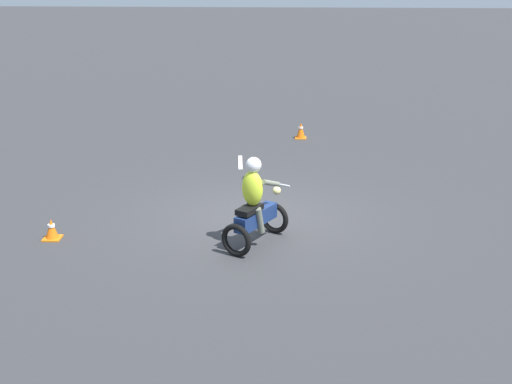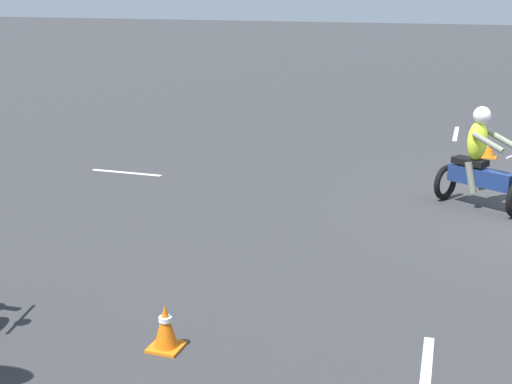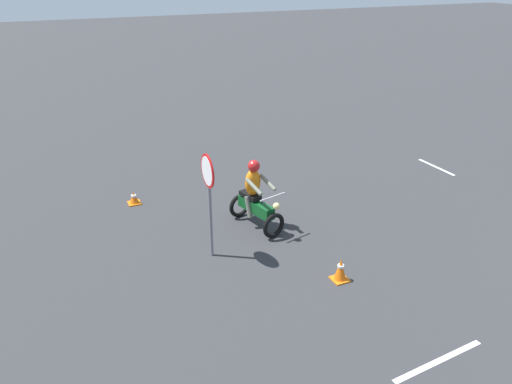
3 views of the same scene
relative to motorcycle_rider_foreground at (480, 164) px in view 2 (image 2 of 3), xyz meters
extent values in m
torus|color=black|center=(0.54, -0.30, -0.43)|extent=(0.38, 0.57, 0.60)
cube|color=navy|center=(-0.03, 0.02, -0.21)|extent=(1.08, 0.74, 0.28)
cube|color=black|center=(0.16, -0.09, 0.01)|extent=(0.62, 0.50, 0.10)
ellipsoid|color=#D8F233|center=(0.07, -0.04, 0.37)|extent=(0.44, 0.49, 0.64)
cylinder|color=slate|center=(-0.09, 0.28, 0.42)|extent=(0.52, 0.34, 0.27)
cylinder|color=slate|center=(-0.28, -0.07, 0.42)|extent=(0.52, 0.34, 0.27)
cylinder|color=slate|center=(0.12, 0.09, -0.21)|extent=(0.27, 0.22, 0.51)
cylinder|color=slate|center=(-0.01, -0.15, -0.21)|extent=(0.27, 0.22, 0.51)
sphere|color=white|center=(0.04, -0.02, 0.79)|extent=(0.38, 0.38, 0.28)
cube|color=orange|center=(2.70, 5.95, -0.71)|extent=(0.32, 0.32, 0.03)
cone|color=orange|center=(2.70, 5.95, -0.47)|extent=(0.24, 0.24, 0.45)
cylinder|color=white|center=(2.70, 5.95, -0.40)|extent=(0.13, 0.13, 0.05)
cube|color=orange|center=(-0.07, -3.77, -0.71)|extent=(0.32, 0.32, 0.03)
cone|color=orange|center=(-0.07, -3.77, -0.52)|extent=(0.24, 0.24, 0.36)
cylinder|color=white|center=(-0.07, -3.77, -0.46)|extent=(0.13, 0.13, 0.05)
cube|color=silver|center=(6.53, -0.10, -0.72)|extent=(1.48, 0.12, 0.01)
cube|color=silver|center=(0.18, 5.78, -0.72)|extent=(0.22, 1.84, 0.01)
cube|color=silver|center=(0.77, -6.14, -0.72)|extent=(0.16, 1.82, 0.01)
camera|label=1|loc=(11.95, 0.67, 4.28)|focal=50.00mm
camera|label=2|loc=(-0.26, 11.70, 2.76)|focal=50.00mm
camera|label=3|loc=(-4.08, 10.90, 4.95)|focal=35.00mm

